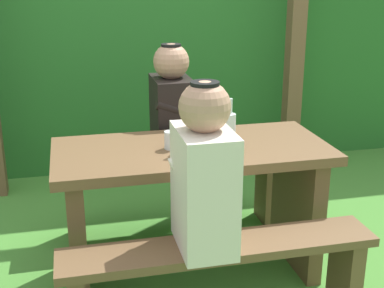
{
  "coord_description": "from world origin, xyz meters",
  "views": [
    {
      "loc": [
        -0.59,
        -2.5,
        1.61
      ],
      "look_at": [
        0.0,
        0.0,
        0.75
      ],
      "focal_mm": 49.86,
      "sensor_mm": 36.0,
      "label": 1
    }
  ],
  "objects_px": {
    "picnic_table": "(192,189)",
    "person_black_coat": "(173,109)",
    "bottle_left": "(190,125)",
    "bench_far": "(173,181)",
    "bench_near": "(219,271)",
    "bottle_center": "(192,132)",
    "cell_phone": "(219,139)",
    "person_white_shirt": "(204,174)",
    "drinking_glass": "(171,140)",
    "bottle_right": "(229,129)"
  },
  "relations": [
    {
      "from": "bench_near",
      "to": "bottle_center",
      "type": "height_order",
      "value": "bottle_center"
    },
    {
      "from": "bench_near",
      "to": "bottle_right",
      "type": "bearing_deg",
      "value": 69.32
    },
    {
      "from": "cell_phone",
      "to": "person_black_coat",
      "type": "bearing_deg",
      "value": 118.25
    },
    {
      "from": "person_white_shirt",
      "to": "bottle_center",
      "type": "relative_size",
      "value": 2.89
    },
    {
      "from": "bench_near",
      "to": "bottle_right",
      "type": "relative_size",
      "value": 5.46
    },
    {
      "from": "bench_far",
      "to": "person_white_shirt",
      "type": "height_order",
      "value": "person_white_shirt"
    },
    {
      "from": "picnic_table",
      "to": "person_black_coat",
      "type": "xyz_separation_m",
      "value": [
        0.0,
        0.52,
        0.3
      ]
    },
    {
      "from": "person_black_coat",
      "to": "bottle_center",
      "type": "height_order",
      "value": "person_black_coat"
    },
    {
      "from": "bench_near",
      "to": "person_white_shirt",
      "type": "xyz_separation_m",
      "value": [
        -0.07,
        0.0,
        0.47
      ]
    },
    {
      "from": "bench_near",
      "to": "bottle_left",
      "type": "relative_size",
      "value": 5.93
    },
    {
      "from": "person_white_shirt",
      "to": "bottle_left",
      "type": "xyz_separation_m",
      "value": [
        0.08,
        0.62,
        0.02
      ]
    },
    {
      "from": "bench_near",
      "to": "cell_phone",
      "type": "distance_m",
      "value": 0.75
    },
    {
      "from": "person_white_shirt",
      "to": "bottle_right",
      "type": "relative_size",
      "value": 2.81
    },
    {
      "from": "bench_far",
      "to": "bottle_center",
      "type": "height_order",
      "value": "bottle_center"
    },
    {
      "from": "bench_near",
      "to": "bottle_left",
      "type": "xyz_separation_m",
      "value": [
        0.01,
        0.62,
        0.49
      ]
    },
    {
      "from": "bench_near",
      "to": "person_white_shirt",
      "type": "relative_size",
      "value": 1.95
    },
    {
      "from": "drinking_glass",
      "to": "bottle_right",
      "type": "xyz_separation_m",
      "value": [
        0.28,
        -0.06,
        0.05
      ]
    },
    {
      "from": "bench_near",
      "to": "bottle_center",
      "type": "distance_m",
      "value": 0.69
    },
    {
      "from": "picnic_table",
      "to": "bottle_left",
      "type": "distance_m",
      "value": 0.34
    },
    {
      "from": "bench_near",
      "to": "person_white_shirt",
      "type": "bearing_deg",
      "value": 177.38
    },
    {
      "from": "person_black_coat",
      "to": "cell_phone",
      "type": "bearing_deg",
      "value": -69.8
    },
    {
      "from": "drinking_glass",
      "to": "bottle_left",
      "type": "distance_m",
      "value": 0.16
    },
    {
      "from": "bench_far",
      "to": "cell_phone",
      "type": "bearing_deg",
      "value": -69.51
    },
    {
      "from": "picnic_table",
      "to": "person_white_shirt",
      "type": "bearing_deg",
      "value": -97.85
    },
    {
      "from": "bottle_left",
      "to": "cell_phone",
      "type": "distance_m",
      "value": 0.18
    },
    {
      "from": "bench_near",
      "to": "person_black_coat",
      "type": "relative_size",
      "value": 1.95
    },
    {
      "from": "bench_near",
      "to": "picnic_table",
      "type": "bearing_deg",
      "value": 90.0
    },
    {
      "from": "bench_far",
      "to": "bottle_left",
      "type": "distance_m",
      "value": 0.66
    },
    {
      "from": "bench_near",
      "to": "bottle_left",
      "type": "height_order",
      "value": "bottle_left"
    },
    {
      "from": "picnic_table",
      "to": "cell_phone",
      "type": "distance_m",
      "value": 0.3
    },
    {
      "from": "picnic_table",
      "to": "bottle_left",
      "type": "relative_size",
      "value": 5.93
    },
    {
      "from": "bottle_right",
      "to": "bottle_center",
      "type": "distance_m",
      "value": 0.19
    },
    {
      "from": "person_black_coat",
      "to": "bottle_left",
      "type": "bearing_deg",
      "value": -88.99
    },
    {
      "from": "bench_far",
      "to": "picnic_table",
      "type": "bearing_deg",
      "value": -90.0
    },
    {
      "from": "bench_far",
      "to": "bottle_center",
      "type": "bearing_deg",
      "value": -91.34
    },
    {
      "from": "bottle_left",
      "to": "cell_phone",
      "type": "height_order",
      "value": "bottle_left"
    },
    {
      "from": "person_black_coat",
      "to": "drinking_glass",
      "type": "distance_m",
      "value": 0.54
    },
    {
      "from": "bottle_left",
      "to": "bench_far",
      "type": "bearing_deg",
      "value": 91.5
    },
    {
      "from": "person_white_shirt",
      "to": "cell_phone",
      "type": "height_order",
      "value": "person_white_shirt"
    },
    {
      "from": "bottle_left",
      "to": "bottle_right",
      "type": "distance_m",
      "value": 0.23
    },
    {
      "from": "drinking_glass",
      "to": "bottle_left",
      "type": "bearing_deg",
      "value": 38.51
    },
    {
      "from": "bottle_left",
      "to": "bottle_right",
      "type": "height_order",
      "value": "bottle_right"
    },
    {
      "from": "bottle_center",
      "to": "cell_phone",
      "type": "relative_size",
      "value": 1.78
    },
    {
      "from": "bottle_right",
      "to": "cell_phone",
      "type": "height_order",
      "value": "bottle_right"
    },
    {
      "from": "drinking_glass",
      "to": "bottle_center",
      "type": "relative_size",
      "value": 0.36
    },
    {
      "from": "cell_phone",
      "to": "bottle_center",
      "type": "bearing_deg",
      "value": -134.84
    },
    {
      "from": "picnic_table",
      "to": "cell_phone",
      "type": "relative_size",
      "value": 10.0
    },
    {
      "from": "bottle_left",
      "to": "bottle_center",
      "type": "bearing_deg",
      "value": -99.58
    },
    {
      "from": "person_black_coat",
      "to": "bottle_left",
      "type": "relative_size",
      "value": 3.05
    },
    {
      "from": "person_white_shirt",
      "to": "picnic_table",
      "type": "bearing_deg",
      "value": 82.15
    }
  ]
}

